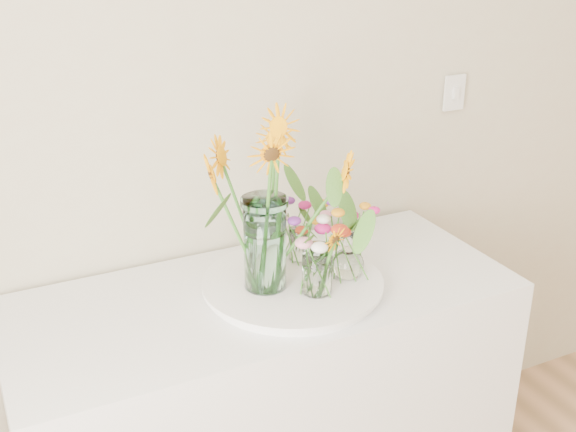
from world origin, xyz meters
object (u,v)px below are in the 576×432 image
(tray, at_px, (293,286))
(small_vase_a, at_px, (317,271))
(small_vase_b, at_px, (348,255))
(counter, at_px, (266,422))
(small_vase_c, at_px, (298,245))
(mason_jar, at_px, (265,244))

(tray, relative_size, small_vase_a, 3.48)
(small_vase_a, height_order, small_vase_b, small_vase_a)
(counter, relative_size, tray, 2.93)
(small_vase_a, height_order, small_vase_c, small_vase_a)
(small_vase_a, distance_m, small_vase_b, 0.13)
(counter, distance_m, small_vase_a, 0.56)
(mason_jar, xyz_separation_m, small_vase_b, (0.23, -0.04, -0.07))
(tray, relative_size, mason_jar, 1.81)
(mason_jar, relative_size, small_vase_c, 2.65)
(counter, height_order, small_vase_c, small_vase_c)
(tray, distance_m, small_vase_a, 0.12)
(counter, relative_size, small_vase_c, 14.05)
(counter, xyz_separation_m, small_vase_b, (0.22, -0.07, 0.54))
(mason_jar, bearing_deg, tray, -2.51)
(mason_jar, distance_m, small_vase_c, 0.21)
(tray, xyz_separation_m, mason_jar, (-0.08, 0.00, 0.14))
(small_vase_b, xyz_separation_m, small_vase_c, (-0.08, 0.15, -0.02))
(counter, relative_size, mason_jar, 5.30)
(small_vase_a, relative_size, small_vase_b, 1.02)
(mason_jar, bearing_deg, small_vase_b, -10.72)
(small_vase_b, bearing_deg, counter, 163.16)
(counter, height_order, mason_jar, mason_jar)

